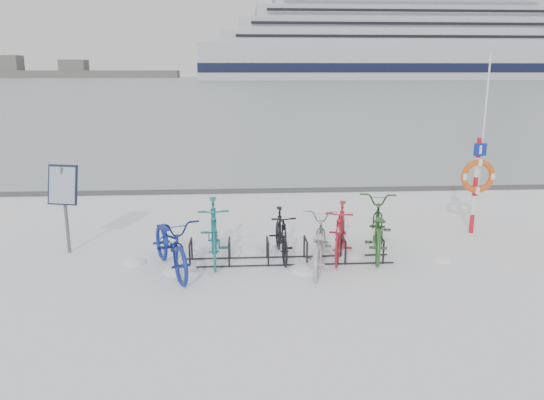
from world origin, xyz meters
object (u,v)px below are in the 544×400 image
object	(u,v)px
lifebuoy_station	(478,176)
cruise_ferry	(398,43)
bike_rack	(287,253)
info_board	(63,190)

from	to	relation	value
lifebuoy_station	cruise_ferry	distance (m)	206.55
bike_rack	lifebuoy_station	bearing A→B (deg)	19.50
bike_rack	cruise_ferry	bearing A→B (deg)	73.01
bike_rack	lifebuoy_station	size ratio (longest dim) A/B	1.03
lifebuoy_station	info_board	bearing A→B (deg)	-175.12
lifebuoy_station	cruise_ferry	size ratio (longest dim) A/B	0.03
cruise_ferry	bike_rack	bearing A→B (deg)	-106.99
bike_rack	lifebuoy_station	world-z (taller)	lifebuoy_station
info_board	bike_rack	bearing A→B (deg)	2.91
info_board	cruise_ferry	distance (m)	209.76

